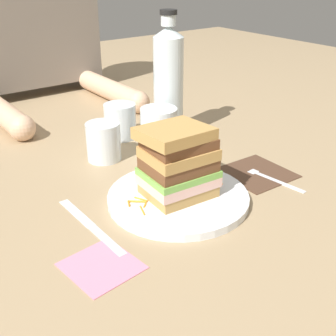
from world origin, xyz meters
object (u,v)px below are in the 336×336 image
object	(u,v)px
fork	(266,175)
main_plate	(178,198)
diner_across	(23,6)
napkin_pink	(101,266)
empty_tumbler_0	(120,121)
knife	(92,227)
empty_tumbler_1	(103,142)
juice_glass	(159,132)
sandwich	(178,163)
napkin_dark	(256,173)
water_bottle	(168,81)

from	to	relation	value
fork	main_plate	bearing A→B (deg)	170.84
diner_across	main_plate	bearing A→B (deg)	-93.61
napkin_pink	empty_tumbler_0	bearing A→B (deg)	55.18
knife	napkin_pink	size ratio (longest dim) A/B	2.03
fork	knife	distance (m)	0.36
fork	empty_tumbler_1	xyz separation A→B (m)	(-0.21, 0.27, 0.04)
main_plate	juice_glass	distance (m)	0.23
empty_tumbler_0	empty_tumbler_1	size ratio (longest dim) A/B	1.02
sandwich	empty_tumbler_1	size ratio (longest dim) A/B	1.59
sandwich	fork	size ratio (longest dim) A/B	0.78
sandwich	napkin_dark	bearing A→B (deg)	-2.87
sandwich	napkin_pink	bearing A→B (deg)	-158.74
sandwich	juice_glass	world-z (taller)	sandwich
sandwich	empty_tumbler_0	bearing A→B (deg)	76.23
empty_tumbler_1	main_plate	bearing A→B (deg)	-86.23
sandwich	diner_across	xyz separation A→B (m)	(0.05, 0.79, 0.19)
knife	juice_glass	world-z (taller)	juice_glass
napkin_dark	water_bottle	xyz separation A→B (m)	(-0.02, 0.27, 0.13)
sandwich	main_plate	bearing A→B (deg)	-16.27
main_plate	sandwich	distance (m)	0.07
water_bottle	napkin_pink	distance (m)	0.53
napkin_pink	empty_tumbler_1	bearing A→B (deg)	59.62
empty_tumbler_1	napkin_pink	world-z (taller)	empty_tumbler_1
water_bottle	sandwich	bearing A→B (deg)	-124.19
main_plate	napkin_dark	size ratio (longest dim) A/B	1.96
empty_tumbler_1	diner_across	distance (m)	0.60
sandwich	diner_across	bearing A→B (deg)	86.33
water_bottle	napkin_pink	world-z (taller)	water_bottle
fork	water_bottle	xyz separation A→B (m)	(-0.02, 0.30, 0.13)
main_plate	diner_across	distance (m)	0.83
napkin_dark	main_plate	bearing A→B (deg)	177.19
knife	empty_tumbler_1	world-z (taller)	empty_tumbler_1
water_bottle	napkin_pink	xyz separation A→B (m)	(-0.38, -0.34, -0.13)
empty_tumbler_0	diner_across	distance (m)	0.52
fork	juice_glass	bearing A→B (deg)	110.85
sandwich	fork	bearing A→B (deg)	-9.19
juice_glass	empty_tumbler_1	world-z (taller)	juice_glass
juice_glass	empty_tumbler_0	bearing A→B (deg)	103.75
main_plate	napkin_pink	size ratio (longest dim) A/B	2.55
sandwich	diner_across	world-z (taller)	diner_across
juice_glass	empty_tumbler_1	distance (m)	0.13
knife	empty_tumbler_1	xyz separation A→B (m)	(0.15, 0.22, 0.04)
knife	water_bottle	bearing A→B (deg)	35.81
water_bottle	empty_tumbler_1	size ratio (longest dim) A/B	3.57
napkin_pink	diner_across	xyz separation A→B (m)	(0.25, 0.86, 0.26)
napkin_pink	napkin_dark	bearing A→B (deg)	9.73
empty_tumbler_1	napkin_pink	distance (m)	0.37
empty_tumbler_1	diner_across	bearing A→B (deg)	83.25
empty_tumbler_1	napkin_pink	size ratio (longest dim) A/B	0.82
napkin_dark	empty_tumbler_1	distance (m)	0.33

